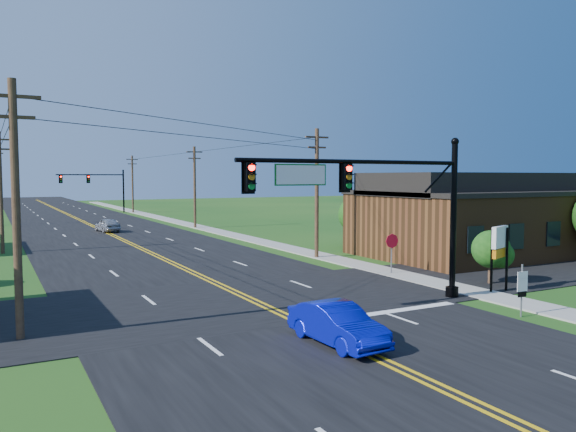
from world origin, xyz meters
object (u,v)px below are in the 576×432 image
signal_mast_main (377,198)px  route_sign (522,286)px  signal_mast_far (95,184)px  stop_sign (392,245)px  blue_car (337,325)px

signal_mast_main → route_sign: size_ratio=5.24×
route_sign → signal_mast_far: bearing=96.7°
signal_mast_far → stop_sign: 65.98m
signal_mast_far → route_sign: bearing=-86.9°
blue_car → stop_sign: stop_sign is taller
stop_sign → signal_mast_far: bearing=99.3°
signal_mast_main → signal_mast_far: (0.10, 72.00, -0.20)m
stop_sign → route_sign: bearing=-95.1°
signal_mast_main → stop_sign: 9.20m
signal_mast_main → blue_car: signal_mast_main is taller
signal_mast_main → blue_car: size_ratio=2.71×
signal_mast_main → stop_sign: (5.94, 6.34, -3.04)m
signal_mast_main → signal_mast_far: size_ratio=1.03×
signal_mast_main → stop_sign: signal_mast_main is taller
signal_mast_far → route_sign: 76.29m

